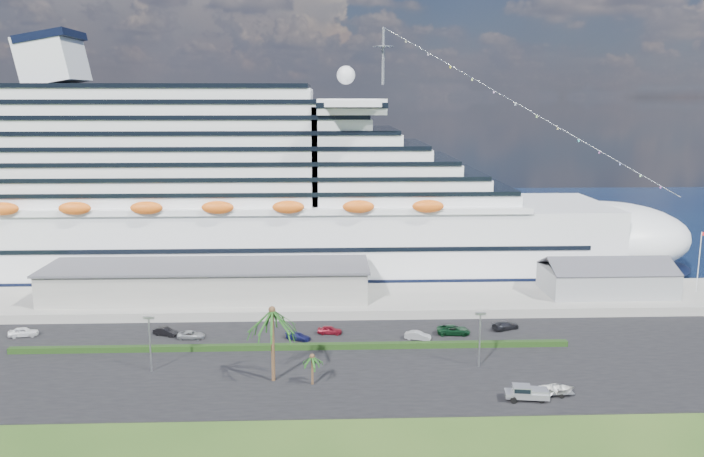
{
  "coord_description": "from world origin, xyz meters",
  "views": [
    {
      "loc": [
        -2.37,
        -87.04,
        39.27
      ],
      "look_at": [
        2.03,
        30.0,
        16.84
      ],
      "focal_mm": 35.0,
      "sensor_mm": 36.0,
      "label": 1
    }
  ],
  "objects_px": {
    "cruise_ship": "(240,201)",
    "boat_trailer": "(557,389)",
    "parked_car_3": "(298,336)",
    "pickup_truck": "(526,392)"
  },
  "relations": [
    {
      "from": "cruise_ship",
      "to": "parked_car_3",
      "type": "height_order",
      "value": "cruise_ship"
    },
    {
      "from": "parked_car_3",
      "to": "pickup_truck",
      "type": "relative_size",
      "value": 0.71
    },
    {
      "from": "cruise_ship",
      "to": "parked_car_3",
      "type": "distance_m",
      "value": 48.67
    },
    {
      "from": "cruise_ship",
      "to": "pickup_truck",
      "type": "distance_m",
      "value": 82.8
    },
    {
      "from": "cruise_ship",
      "to": "pickup_truck",
      "type": "xyz_separation_m",
      "value": [
        45.18,
        -67.64,
        -15.47
      ]
    },
    {
      "from": "cruise_ship",
      "to": "parked_car_3",
      "type": "relative_size",
      "value": 45.34
    },
    {
      "from": "boat_trailer",
      "to": "cruise_ship",
      "type": "bearing_deg",
      "value": 126.76
    },
    {
      "from": "pickup_truck",
      "to": "cruise_ship",
      "type": "bearing_deg",
      "value": 123.74
    },
    {
      "from": "parked_car_3",
      "to": "boat_trailer",
      "type": "bearing_deg",
      "value": -99.25
    },
    {
      "from": "cruise_ship",
      "to": "boat_trailer",
      "type": "relative_size",
      "value": 35.54
    }
  ]
}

